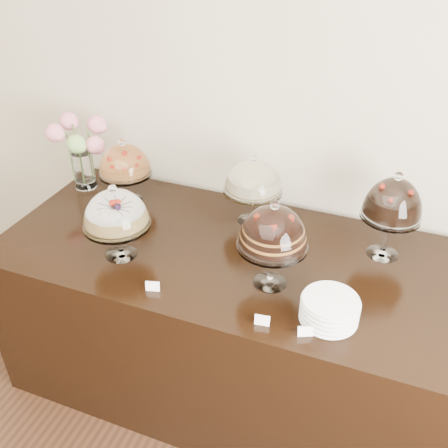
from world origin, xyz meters
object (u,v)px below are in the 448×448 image
(display_counter, at_px, (227,320))
(flower_vase, at_px, (80,145))
(cake_stand_dark_choco, at_px, (393,202))
(cake_stand_fruit_tart, at_px, (125,163))
(cake_stand_sugar_sponge, at_px, (116,212))
(cake_stand_cheesecake, at_px, (253,180))
(cake_stand_choco_layer, at_px, (273,231))
(plate_stack, at_px, (330,310))

(display_counter, relative_size, flower_vase, 5.38)
(display_counter, bearing_deg, cake_stand_dark_choco, 19.27)
(cake_stand_fruit_tart, bearing_deg, cake_stand_dark_choco, -0.24)
(cake_stand_sugar_sponge, bearing_deg, cake_stand_cheesecake, 46.27)
(cake_stand_choco_layer, xyz_separation_m, flower_vase, (-1.24, 0.45, -0.02))
(flower_vase, distance_m, plate_stack, 1.64)
(cake_stand_choco_layer, xyz_separation_m, cake_stand_fruit_tart, (-0.93, 0.40, -0.04))
(cake_stand_cheesecake, distance_m, cake_stand_fruit_tart, 0.70)
(cake_stand_sugar_sponge, bearing_deg, plate_stack, -4.55)
(display_counter, distance_m, flower_vase, 1.25)
(cake_stand_dark_choco, bearing_deg, cake_stand_fruit_tart, 179.76)
(display_counter, relative_size, cake_stand_choco_layer, 5.34)
(cake_stand_choco_layer, relative_size, cake_stand_cheesecake, 1.11)
(cake_stand_cheesecake, xyz_separation_m, flower_vase, (-1.01, 0.01, 0.01))
(plate_stack, bearing_deg, cake_stand_cheesecake, 131.58)
(cake_stand_sugar_sponge, xyz_separation_m, plate_stack, (0.99, -0.08, -0.18))
(plate_stack, bearing_deg, cake_stand_choco_layer, 154.35)
(cake_stand_dark_choco, bearing_deg, plate_stack, -105.89)
(cake_stand_sugar_sponge, distance_m, plate_stack, 1.01)
(cake_stand_fruit_tart, distance_m, flower_vase, 0.31)
(display_counter, bearing_deg, flower_vase, 163.18)
(display_counter, height_order, cake_stand_cheesecake, cake_stand_cheesecake)
(cake_stand_fruit_tart, bearing_deg, plate_stack, -23.70)
(cake_stand_cheesecake, relative_size, plate_stack, 1.65)
(display_counter, bearing_deg, plate_stack, -28.27)
(cake_stand_dark_choco, bearing_deg, cake_stand_sugar_sponge, -158.51)
(flower_vase, bearing_deg, plate_stack, -21.06)
(cake_stand_dark_choco, distance_m, plate_stack, 0.59)
(cake_stand_sugar_sponge, height_order, cake_stand_cheesecake, same)
(display_counter, height_order, plate_stack, plate_stack)
(plate_stack, bearing_deg, cake_stand_fruit_tart, 156.30)
(cake_stand_cheesecake, height_order, flower_vase, flower_vase)
(display_counter, distance_m, cake_stand_cheesecake, 0.75)
(cake_stand_cheesecake, height_order, plate_stack, cake_stand_cheesecake)
(cake_stand_cheesecake, bearing_deg, cake_stand_fruit_tart, -176.38)
(cake_stand_sugar_sponge, distance_m, flower_vase, 0.73)
(cake_stand_cheesecake, xyz_separation_m, cake_stand_fruit_tart, (-0.70, -0.04, -0.01))
(flower_vase, bearing_deg, cake_stand_cheesecake, -0.49)
(cake_stand_sugar_sponge, xyz_separation_m, cake_stand_choco_layer, (0.71, 0.06, 0.04))
(flower_vase, bearing_deg, cake_stand_choco_layer, -19.98)
(display_counter, distance_m, plate_stack, 0.79)
(cake_stand_cheesecake, bearing_deg, cake_stand_dark_choco, -4.33)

